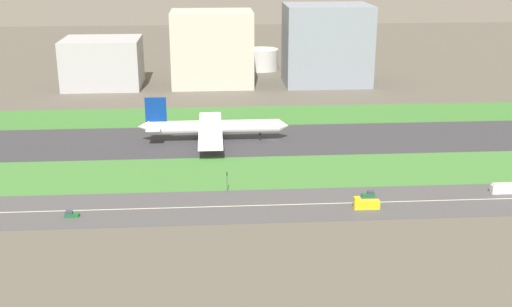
{
  "coord_description": "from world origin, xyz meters",
  "views": [
    {
      "loc": [
        -26.55,
        -269.34,
        83.64
      ],
      "look_at": [
        -10.16,
        -36.5,
        6.0
      ],
      "focal_mm": 45.43,
      "sensor_mm": 36.0,
      "label": 1
    }
  ],
  "objects_px": {
    "traffic_light": "(227,180)",
    "fuel_tank_east": "(355,59)",
    "office_tower": "(327,45)",
    "car_0": "(71,214)",
    "hangar_building": "(212,48)",
    "bus_0": "(508,188)",
    "car_2": "(369,194)",
    "airliner": "(211,127)",
    "terminal_building": "(103,63)",
    "fuel_tank_west": "(262,59)",
    "truck_0": "(366,204)",
    "fuel_tank_centre": "(306,60)"
  },
  "relations": [
    {
      "from": "hangar_building",
      "to": "fuel_tank_east",
      "type": "distance_m",
      "value": 107.1
    },
    {
      "from": "terminal_building",
      "to": "truck_0",
      "type": "bearing_deg",
      "value": -59.58
    },
    {
      "from": "terminal_building",
      "to": "hangar_building",
      "type": "height_order",
      "value": "hangar_building"
    },
    {
      "from": "hangar_building",
      "to": "fuel_tank_centre",
      "type": "distance_m",
      "value": 78.95
    },
    {
      "from": "car_2",
      "to": "airliner",
      "type": "bearing_deg",
      "value": 128.06
    },
    {
      "from": "car_0",
      "to": "fuel_tank_east",
      "type": "bearing_deg",
      "value": -120.95
    },
    {
      "from": "airliner",
      "to": "car_0",
      "type": "xyz_separation_m",
      "value": [
        -44.6,
        -78.0,
        -5.31
      ]
    },
    {
      "from": "bus_0",
      "to": "terminal_building",
      "type": "relative_size",
      "value": 0.26
    },
    {
      "from": "airliner",
      "to": "hangar_building",
      "type": "bearing_deg",
      "value": 89.22
    },
    {
      "from": "truck_0",
      "to": "hangar_building",
      "type": "distance_m",
      "value": 199.0
    },
    {
      "from": "traffic_light",
      "to": "bus_0",
      "type": "bearing_deg",
      "value": -4.73
    },
    {
      "from": "car_0",
      "to": "terminal_building",
      "type": "distance_m",
      "value": 193.33
    },
    {
      "from": "traffic_light",
      "to": "office_tower",
      "type": "relative_size",
      "value": 0.14
    },
    {
      "from": "hangar_building",
      "to": "fuel_tank_east",
      "type": "bearing_deg",
      "value": 25.12
    },
    {
      "from": "truck_0",
      "to": "hangar_building",
      "type": "height_order",
      "value": "hangar_building"
    },
    {
      "from": "car_0",
      "to": "fuel_tank_west",
      "type": "relative_size",
      "value": 0.21
    },
    {
      "from": "bus_0",
      "to": "traffic_light",
      "type": "height_order",
      "value": "traffic_light"
    },
    {
      "from": "bus_0",
      "to": "car_0",
      "type": "height_order",
      "value": "bus_0"
    },
    {
      "from": "hangar_building",
      "to": "truck_0",
      "type": "bearing_deg",
      "value": -75.89
    },
    {
      "from": "airliner",
      "to": "office_tower",
      "type": "height_order",
      "value": "office_tower"
    },
    {
      "from": "car_0",
      "to": "traffic_light",
      "type": "bearing_deg",
      "value": -160.14
    },
    {
      "from": "office_tower",
      "to": "car_0",
      "type": "bearing_deg",
      "value": -120.8
    },
    {
      "from": "bus_0",
      "to": "car_2",
      "type": "xyz_separation_m",
      "value": [
        -48.62,
        0.0,
        -0.9
      ]
    },
    {
      "from": "truck_0",
      "to": "fuel_tank_east",
      "type": "height_order",
      "value": "fuel_tank_east"
    },
    {
      "from": "fuel_tank_west",
      "to": "car_0",
      "type": "bearing_deg",
      "value": -108.55
    },
    {
      "from": "bus_0",
      "to": "fuel_tank_west",
      "type": "relative_size",
      "value": 0.55
    },
    {
      "from": "airliner",
      "to": "truck_0",
      "type": "distance_m",
      "value": 92.66
    },
    {
      "from": "bus_0",
      "to": "traffic_light",
      "type": "distance_m",
      "value": 97.0
    },
    {
      "from": "fuel_tank_east",
      "to": "hangar_building",
      "type": "bearing_deg",
      "value": -154.88
    },
    {
      "from": "office_tower",
      "to": "fuel_tank_centre",
      "type": "bearing_deg",
      "value": 96.78
    },
    {
      "from": "terminal_building",
      "to": "fuel_tank_west",
      "type": "height_order",
      "value": "terminal_building"
    },
    {
      "from": "traffic_light",
      "to": "fuel_tank_west",
      "type": "height_order",
      "value": "fuel_tank_west"
    },
    {
      "from": "fuel_tank_centre",
      "to": "fuel_tank_east",
      "type": "xyz_separation_m",
      "value": [
        33.03,
        0.0,
        0.42
      ]
    },
    {
      "from": "truck_0",
      "to": "terminal_building",
      "type": "relative_size",
      "value": 0.19
    },
    {
      "from": "traffic_light",
      "to": "office_tower",
      "type": "height_order",
      "value": "office_tower"
    },
    {
      "from": "airliner",
      "to": "fuel_tank_west",
      "type": "xyz_separation_m",
      "value": [
        34.92,
        159.0,
        0.76
      ]
    },
    {
      "from": "airliner",
      "to": "terminal_building",
      "type": "height_order",
      "value": "terminal_building"
    },
    {
      "from": "traffic_light",
      "to": "fuel_tank_east",
      "type": "height_order",
      "value": "fuel_tank_east"
    },
    {
      "from": "fuel_tank_west",
      "to": "fuel_tank_centre",
      "type": "relative_size",
      "value": 0.96
    },
    {
      "from": "traffic_light",
      "to": "fuel_tank_west",
      "type": "xyz_separation_m",
      "value": [
        29.7,
        219.01,
        2.7
      ]
    },
    {
      "from": "car_2",
      "to": "terminal_building",
      "type": "distance_m",
      "value": 216.32
    },
    {
      "from": "fuel_tank_west",
      "to": "bus_0",
      "type": "bearing_deg",
      "value": -73.57
    },
    {
      "from": "bus_0",
      "to": "office_tower",
      "type": "height_order",
      "value": "office_tower"
    },
    {
      "from": "airliner",
      "to": "car_0",
      "type": "height_order",
      "value": "airliner"
    },
    {
      "from": "hangar_building",
      "to": "fuel_tank_east",
      "type": "xyz_separation_m",
      "value": [
        95.99,
        45.0,
        -15.24
      ]
    },
    {
      "from": "terminal_building",
      "to": "fuel_tank_east",
      "type": "relative_size",
      "value": 2.24
    },
    {
      "from": "terminal_building",
      "to": "airliner",
      "type": "bearing_deg",
      "value": -61.1
    },
    {
      "from": "fuel_tank_centre",
      "to": "car_2",
      "type": "bearing_deg",
      "value": -92.84
    },
    {
      "from": "traffic_light",
      "to": "fuel_tank_east",
      "type": "distance_m",
      "value": 237.68
    },
    {
      "from": "bus_0",
      "to": "hangar_building",
      "type": "height_order",
      "value": "hangar_building"
    }
  ]
}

